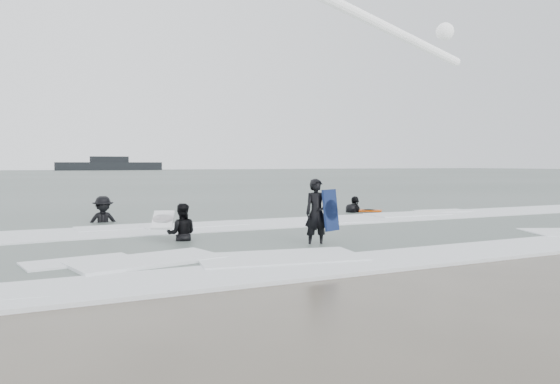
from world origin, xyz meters
name	(u,v)px	position (x,y,z in m)	size (l,w,h in m)	color
ground	(382,256)	(0.00, 0.00, 0.00)	(320.00, 320.00, 0.00)	brown
sea	(71,176)	(0.00, 80.00, 0.06)	(320.00, 320.00, 0.00)	#47544C
surfer_centre	(317,247)	(-0.61, 1.70, 0.00)	(0.58, 0.38, 1.60)	black
surfer_wading	(182,242)	(-3.28, 3.69, 0.00)	(0.73, 0.57, 1.51)	black
surfer_breaker	(103,224)	(-4.48, 8.68, 0.00)	(1.13, 0.65, 1.75)	black
surfer_right_near	(355,214)	(4.80, 8.38, 0.00)	(1.07, 0.44, 1.82)	black
surfer_right_far	(351,214)	(4.59, 8.35, 0.00)	(0.75, 0.49, 1.54)	black
surf_foam	(301,233)	(0.00, 3.70, 0.04)	(30.03, 9.06, 0.09)	white
bodyboards	(300,213)	(0.44, 4.60, 0.50)	(9.90, 7.29, 1.25)	#0F1C47
vessel_horizon	(109,165)	(15.08, 148.02, 1.43)	(28.19, 5.03, 3.83)	black
airshow_jet	(344,12)	(31.87, 52.74, 21.76)	(53.49, 17.49, 8.84)	silver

